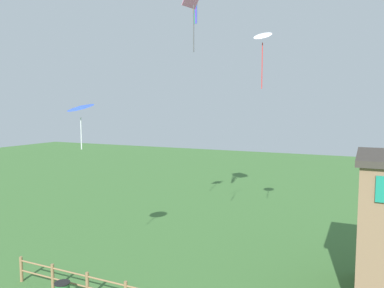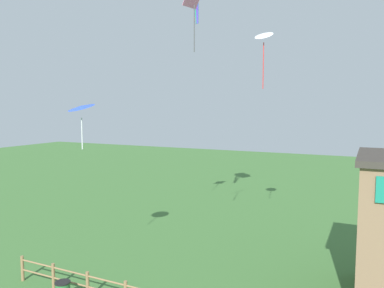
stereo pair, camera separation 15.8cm
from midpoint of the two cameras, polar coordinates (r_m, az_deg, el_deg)
name	(u,v)px [view 2 (the right image)]	position (r m, az deg, el deg)	size (l,w,h in m)	color
kite_white_delta	(264,37)	(20.92, 11.11, 15.68)	(1.11, 1.04, 3.09)	white
kite_blue_delta	(81,107)	(17.40, -16.27, 5.37)	(1.55, 1.53, 2.12)	blue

